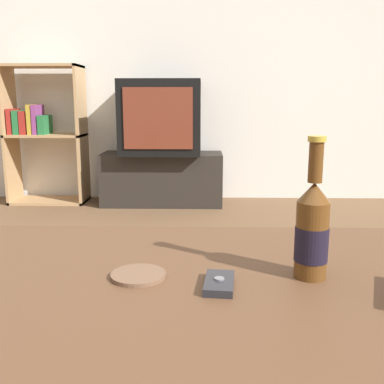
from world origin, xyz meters
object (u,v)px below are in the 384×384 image
bookshelf (41,131)px  beer_bottle (312,230)px  television (162,117)px  cell_phone (219,283)px  tv_stand (162,179)px

bookshelf → beer_bottle: 3.11m
television → cell_phone: size_ratio=5.98×
bookshelf → cell_phone: 3.07m
tv_stand → bookshelf: size_ratio=0.87×
tv_stand → television: 0.48m
bookshelf → television: bearing=-2.9°
tv_stand → television: size_ratio=1.56×
television → bookshelf: bearing=177.1°
cell_phone → television: bearing=102.8°
beer_bottle → television: bearing=101.0°
television → bookshelf: (-0.96, 0.05, -0.11)m
bookshelf → cell_phone: (1.31, -2.78, -0.08)m
bookshelf → beer_bottle: size_ratio=4.08×
television → cell_phone: (0.35, -2.74, -0.19)m
tv_stand → television: (0.00, -0.00, 0.48)m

